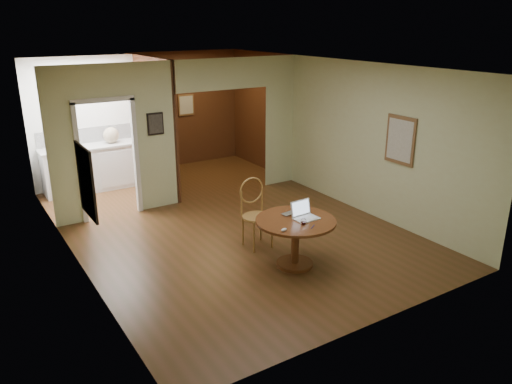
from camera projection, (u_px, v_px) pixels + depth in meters
floor at (257, 247)px, 7.83m from camera, size 5.00×5.00×0.00m
room_shell at (151, 134)px, 9.65m from camera, size 5.20×7.50×5.00m
dining_table at (295, 232)px, 7.07m from camera, size 1.14×1.14×0.71m
chair at (255, 209)px, 7.71m from camera, size 0.47×0.47×1.09m
open_laptop at (304, 213)px, 7.06m from camera, size 0.35×0.31×0.24m
closed_laptop at (293, 214)px, 7.19m from camera, size 0.32×0.23×0.02m
mouse at (284, 230)px, 6.62m from camera, size 0.11×0.08×0.04m
wine_glass at (304, 221)px, 6.84m from camera, size 0.08×0.08×0.09m
pen at (313, 227)px, 6.76m from camera, size 0.12×0.09×0.01m
kitchen_cabinet at (94, 168)px, 10.35m from camera, size 2.06×0.60×0.94m
grocery_bag at (111, 135)px, 10.36m from camera, size 0.41×0.38×0.33m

